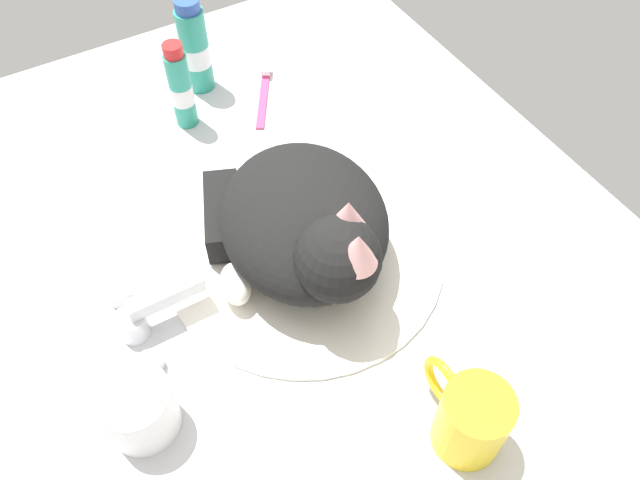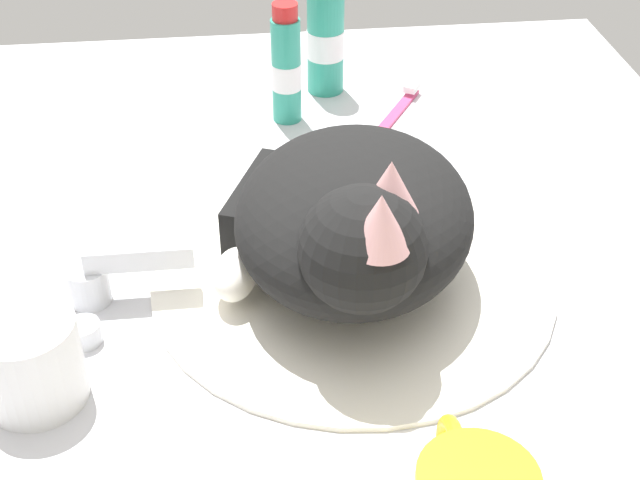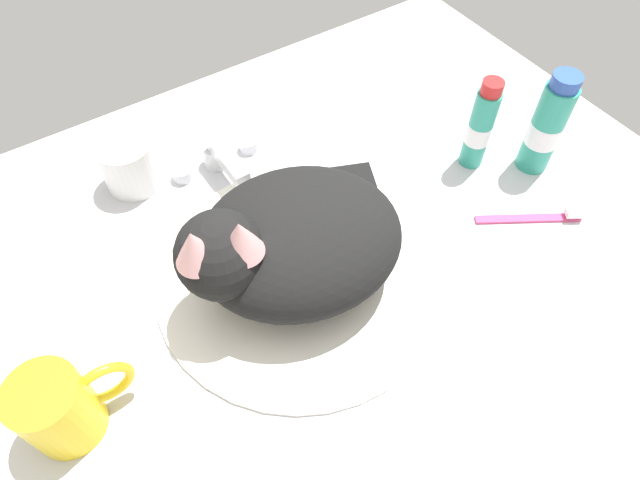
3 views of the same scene
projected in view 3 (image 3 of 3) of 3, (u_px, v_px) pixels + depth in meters
The scene contains 9 objects.
ground_plane at pixel (301, 281), 68.04cm from camera, with size 110.00×82.50×3.00cm, color silver.
sink_basin at pixel (301, 272), 66.44cm from camera, with size 35.03×35.03×0.99cm, color white.
faucet at pixel (220, 158), 75.41cm from camera, with size 13.22×10.88×5.40cm.
cat at pixel (287, 241), 60.73cm from camera, with size 29.55×25.10×15.43cm.
coffee_mug at pixel (60, 408), 52.44cm from camera, with size 11.33×7.14×8.92cm.
rinse_cup at pixel (129, 164), 73.06cm from camera, with size 7.53×7.53×7.12cm.
toothpaste_bottle at pixel (480, 127), 73.25cm from camera, with size 3.33×3.33×13.69cm.
mouthwash_bottle at pixel (547, 126), 72.35cm from camera, with size 4.40×4.40×15.06cm.
toothbrush at pixel (536, 217), 71.55cm from camera, with size 12.52×8.31×1.60cm.
Camera 3 is at (-18.11, -31.86, 56.09)cm, focal length 30.83 mm.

